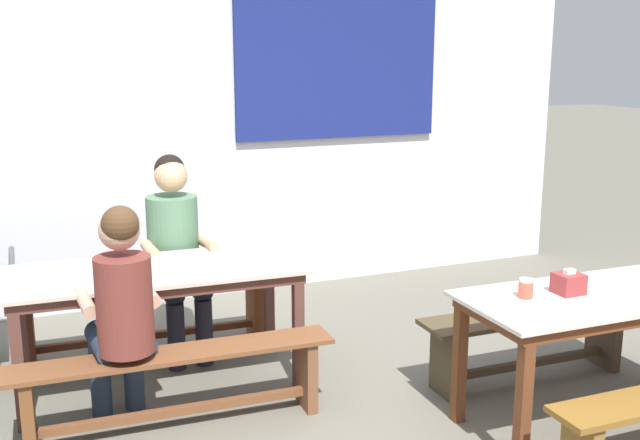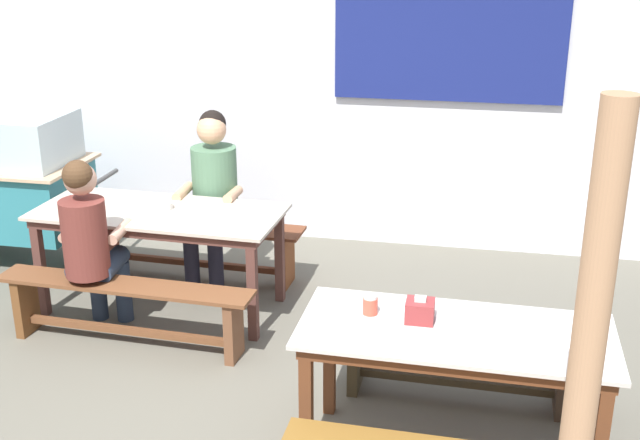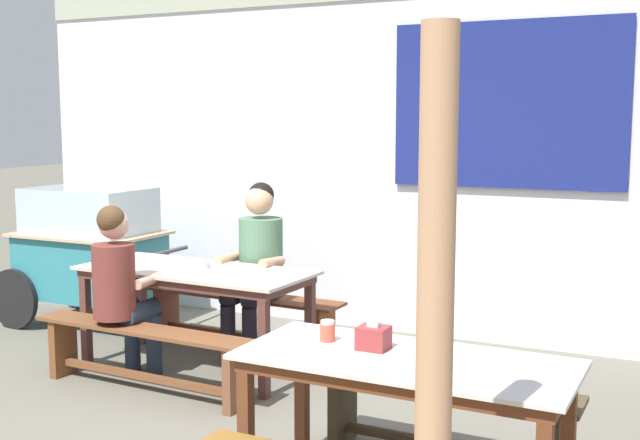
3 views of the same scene
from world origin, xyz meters
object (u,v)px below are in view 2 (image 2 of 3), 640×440
object	(u,v)px
bench_near_back	(457,353)
wooden_support_post	(582,397)
condiment_jar	(370,305)
bench_far_back	(194,241)
person_center_facing	(213,189)
food_cart	(7,177)
tissue_box	(420,311)
person_left_back_turned	(90,238)
dining_table_far	(159,220)
dining_table_near	(455,344)
soup_bowl	(162,206)
bench_far_front	(125,305)

from	to	relation	value
bench_near_back	wooden_support_post	world-z (taller)	wooden_support_post
bench_near_back	condiment_jar	bearing A→B (deg)	-132.22
bench_far_back	wooden_support_post	distance (m)	3.91
person_center_facing	food_cart	bearing A→B (deg)	175.77
bench_far_back	tissue_box	distance (m)	2.68
bench_near_back	person_left_back_turned	bearing A→B (deg)	172.68
bench_near_back	person_left_back_turned	world-z (taller)	person_left_back_turned
bench_far_back	dining_table_far	bearing A→B (deg)	-92.64
bench_near_back	tissue_box	distance (m)	0.74
dining_table_near	food_cart	bearing A→B (deg)	151.07
food_cart	soup_bowl	size ratio (longest dim) A/B	10.31
bench_far_front	tissue_box	distance (m)	2.10
bench_far_back	soup_bowl	world-z (taller)	soup_bowl
dining_table_far	wooden_support_post	size ratio (longest dim) A/B	0.83
dining_table_near	tissue_box	bearing A→B (deg)	161.88
dining_table_near	person_left_back_turned	xyz separation A→B (m)	(-2.32, 0.87, 0.04)
condiment_jar	dining_table_far	bearing A→B (deg)	142.13
bench_far_back	bench_near_back	distance (m)	2.45
bench_near_back	condiment_jar	size ratio (longest dim) A/B	13.83
food_cart	person_left_back_turned	distance (m)	1.68
food_cart	condiment_jar	bearing A→B (deg)	-30.94
dining_table_near	condiment_jar	bearing A→B (deg)	168.45
bench_near_back	soup_bowl	xyz separation A→B (m)	(-2.06, 0.82, 0.46)
bench_far_front	person_center_facing	world-z (taller)	person_center_facing
bench_far_back	wooden_support_post	size ratio (longest dim) A/B	0.83
bench_far_front	wooden_support_post	size ratio (longest dim) A/B	0.82
bench_far_front	food_cart	size ratio (longest dim) A/B	1.10
food_cart	tissue_box	size ratio (longest dim) A/B	11.13
dining_table_far	food_cart	distance (m)	1.65
food_cart	condiment_jar	size ratio (longest dim) A/B	15.23
dining_table_near	bench_near_back	world-z (taller)	dining_table_near
wooden_support_post	bench_far_back	bearing A→B (deg)	130.18
person_center_facing	soup_bowl	bearing A→B (deg)	-114.27
bench_near_back	person_left_back_turned	xyz separation A→B (m)	(-2.34, 0.30, 0.40)
wooden_support_post	person_left_back_turned	bearing A→B (deg)	145.89
dining_table_far	dining_table_near	distance (m)	2.46
tissue_box	person_center_facing	bearing A→B (deg)	132.74
food_cart	tissue_box	world-z (taller)	food_cart
food_cart	condiment_jar	world-z (taller)	food_cart
bench_far_front	tissue_box	size ratio (longest dim) A/B	12.27
condiment_jar	soup_bowl	world-z (taller)	condiment_jar
person_left_back_turned	wooden_support_post	xyz separation A→B (m)	(2.77, -1.87, 0.35)
bench_near_back	person_left_back_turned	distance (m)	2.39
bench_far_back	wooden_support_post	xyz separation A→B (m)	(2.47, -2.93, 0.75)
dining_table_far	dining_table_near	xyz separation A→B (m)	(2.06, -1.36, -0.01)
person_left_back_turned	food_cart	bearing A→B (deg)	138.64
bench_far_back	tissue_box	xyz separation A→B (m)	(1.85, -1.87, 0.50)
tissue_box	wooden_support_post	bearing A→B (deg)	-59.71
dining_table_near	dining_table_far	bearing A→B (deg)	146.61
dining_table_far	person_left_back_turned	bearing A→B (deg)	-118.77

